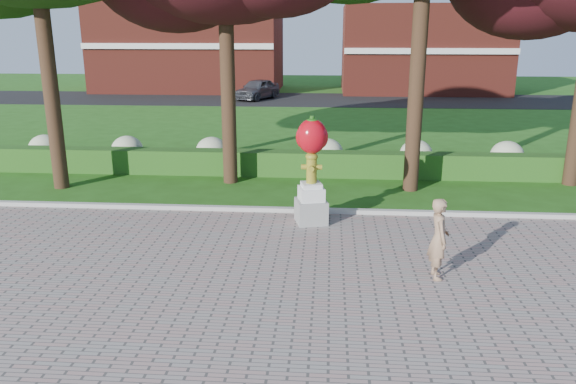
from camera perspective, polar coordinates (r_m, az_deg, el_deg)
The scene contains 11 objects.
ground at distance 11.80m, azimuth -1.23°, elevation -6.73°, with size 100.00×100.00×0.00m, color #235114.
walkway at distance 8.28m, azimuth -3.99°, elevation -17.36°, with size 40.00×14.00×0.04m, color gray.
curb at distance 14.58m, azimuth -0.11°, elevation -1.89°, with size 40.00×0.18×0.15m, color #ADADA5.
lawn_hedge at distance 18.34m, azimuth 0.84°, elevation 2.92°, with size 24.00×0.70×0.80m, color #194F16.
hydrangea_row at distance 19.26m, azimuth 2.72°, elevation 4.00°, with size 20.10×1.10×0.99m.
street at distance 39.11m, azimuth 2.71°, elevation 9.37°, with size 50.00×8.00×0.02m, color black.
building_left at distance 46.19m, azimuth -9.92°, elevation 14.52°, with size 14.00×8.00×7.00m, color maroon.
building_right at distance 45.38m, azimuth 13.46°, elevation 13.93°, with size 12.00×8.00×6.40m, color maroon.
hydrant_sculpture at distance 13.43m, azimuth 2.41°, elevation 2.52°, with size 0.86×0.86×2.62m.
woman at distance 10.92m, azimuth 15.06°, elevation -4.60°, with size 0.57×0.37×1.57m, color #9D785A.
parked_car at distance 39.16m, azimuth -3.14°, elevation 10.40°, with size 1.64×4.08×1.39m, color #3E4046.
Camera 1 is at (1.06, -10.83, 4.58)m, focal length 35.00 mm.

